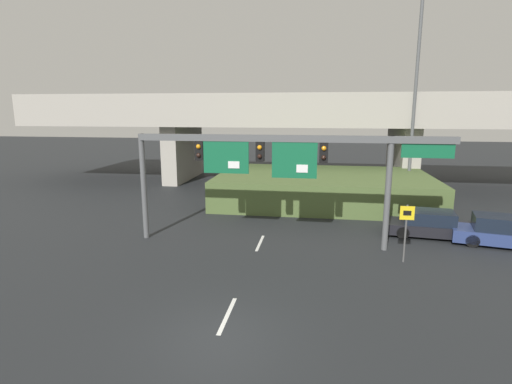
{
  "coord_description": "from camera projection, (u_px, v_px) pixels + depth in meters",
  "views": [
    {
      "loc": [
        2.78,
        -10.45,
        6.56
      ],
      "look_at": [
        0.0,
        7.16,
        2.88
      ],
      "focal_mm": 28.0,
      "sensor_mm": 36.0,
      "label": 1
    }
  ],
  "objects": [
    {
      "name": "speed_limit_sign",
      "position": [
        406.0,
        225.0,
        17.17
      ],
      "size": [
        0.6,
        0.11,
        2.59
      ],
      "color": "#4C4C4C",
      "rests_on": "ground"
    },
    {
      "name": "grass_embankment",
      "position": [
        323.0,
        188.0,
        28.87
      ],
      "size": [
        14.93,
        9.43,
        2.03
      ],
      "color": "#4C6033",
      "rests_on": "ground"
    },
    {
      "name": "signal_gantry",
      "position": [
        278.0,
        157.0,
        18.97
      ],
      "size": [
        15.04,
        0.44,
        5.4
      ],
      "color": "#515456",
      "rests_on": "ground"
    },
    {
      "name": "parked_sedan_near_right",
      "position": [
        431.0,
        224.0,
        21.0
      ],
      "size": [
        4.98,
        2.43,
        1.37
      ],
      "rotation": [
        0.0,
        0.0,
        -0.12
      ],
      "color": "black",
      "rests_on": "ground"
    },
    {
      "name": "highway_light_pole_near",
      "position": [
        416.0,
        89.0,
        29.04
      ],
      "size": [
        0.7,
        0.36,
        15.29
      ],
      "color": "#515456",
      "rests_on": "ground"
    },
    {
      "name": "parked_sedan_mid_right",
      "position": [
        503.0,
        232.0,
        19.53
      ],
      "size": [
        4.95,
        2.72,
        1.48
      ],
      "rotation": [
        0.0,
        0.0,
        -0.21
      ],
      "color": "navy",
      "rests_on": "ground"
    },
    {
      "name": "ground_plane",
      "position": [
        219.0,
        335.0,
        11.86
      ],
      "size": [
        160.0,
        160.0,
        0.0
      ],
      "primitive_type": "plane",
      "color": "black"
    },
    {
      "name": "lane_markings",
      "position": [
        269.0,
        223.0,
        23.54
      ],
      "size": [
        0.14,
        24.23,
        0.01
      ],
      "color": "silver",
      "rests_on": "ground"
    },
    {
      "name": "overpass_bridge",
      "position": [
        289.0,
        120.0,
        35.85
      ],
      "size": [
        47.13,
        9.75,
        7.87
      ],
      "color": "#A39E93",
      "rests_on": "ground"
    }
  ]
}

